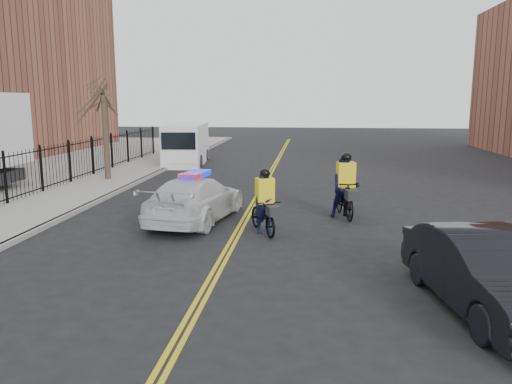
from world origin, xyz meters
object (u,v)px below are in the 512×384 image
object	(u,v)px
dark_sedan	(486,272)
cargo_van	(186,145)
cyclist_far	(345,192)
police_cruiser	(196,199)
cyclist_near	(265,211)

from	to	relation	value
dark_sedan	cargo_van	world-z (taller)	cargo_van
dark_sedan	cyclist_far	xyz separation A→B (m)	(-2.09, 7.39, 0.12)
cargo_van	cyclist_far	distance (m)	16.03
cargo_van	cyclist_far	world-z (taller)	cargo_van
police_cruiser	dark_sedan	bearing A→B (deg)	146.39
cargo_van	cyclist_near	bearing A→B (deg)	-73.55
cyclist_far	police_cruiser	bearing A→B (deg)	-179.53
dark_sedan	cargo_van	size ratio (longest dim) A/B	0.76
cargo_van	cyclist_far	xyz separation A→B (m)	(8.79, -13.39, -0.33)
police_cruiser	cyclist_near	xyz separation A→B (m)	(2.39, -1.24, -0.06)
police_cruiser	dark_sedan	world-z (taller)	police_cruiser
cyclist_near	cyclist_far	size ratio (longest dim) A/B	0.92
cyclist_near	police_cruiser	bearing A→B (deg)	127.66
dark_sedan	cyclist_near	world-z (taller)	cyclist_near
cargo_van	cyclist_near	distance (m)	16.86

